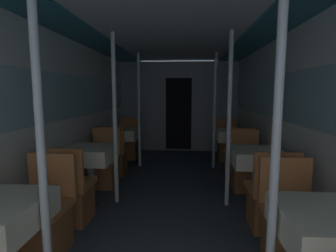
{
  "coord_description": "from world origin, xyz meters",
  "views": [
    {
      "loc": [
        0.2,
        -0.86,
        1.46
      ],
      "look_at": [
        -0.04,
        2.54,
        1.03
      ],
      "focal_mm": 28.0,
      "sensor_mm": 36.0,
      "label": 1
    }
  ],
  "objects_px": {
    "dining_table_left_2": "(122,135)",
    "chair_right_far_0": "(290,232)",
    "chair_left_far_1": "(104,168)",
    "chair_left_near_2": "(114,159)",
    "dining_table_right_2": "(233,136)",
    "chair_right_near_2": "(238,161)",
    "support_pole_right_1": "(229,121)",
    "support_pole_right_2": "(214,111)",
    "support_pole_left_1": "(115,120)",
    "dining_table_right_0": "(331,231)",
    "chair_right_near_1": "(270,204)",
    "chair_left_near_1": "(71,198)",
    "support_pole_right_0": "(276,152)",
    "chair_left_far_2": "(128,146)",
    "support_pole_left_0": "(41,149)",
    "chair_right_far_1": "(245,171)",
    "support_pole_left_2": "(139,111)",
    "chair_right_far_2": "(227,147)",
    "dining_table_left_1": "(89,156)",
    "chair_left_far_0": "(44,223)",
    "dining_table_right_1": "(256,159)"
  },
  "relations": [
    {
      "from": "support_pole_left_2",
      "to": "dining_table_right_1",
      "type": "relative_size",
      "value": 2.96
    },
    {
      "from": "chair_right_far_0",
      "to": "dining_table_right_2",
      "type": "distance_m",
      "value": 2.92
    },
    {
      "from": "chair_left_far_1",
      "to": "chair_right_far_2",
      "type": "distance_m",
      "value": 2.79
    },
    {
      "from": "chair_left_near_2",
      "to": "support_pole_right_1",
      "type": "xyz_separation_m",
      "value": [
        1.82,
        -1.16,
        0.83
      ]
    },
    {
      "from": "support_pole_left_1",
      "to": "chair_right_far_0",
      "type": "height_order",
      "value": "support_pole_left_1"
    },
    {
      "from": "chair_right_far_0",
      "to": "support_pole_right_0",
      "type": "distance_m",
      "value": 1.07
    },
    {
      "from": "chair_left_near_2",
      "to": "support_pole_right_0",
      "type": "height_order",
      "value": "support_pole_right_0"
    },
    {
      "from": "dining_table_left_2",
      "to": "chair_right_near_2",
      "type": "relative_size",
      "value": 0.84
    },
    {
      "from": "chair_right_near_2",
      "to": "chair_left_near_2",
      "type": "bearing_deg",
      "value": 180.0
    },
    {
      "from": "support_pole_left_1",
      "to": "dining_table_left_2",
      "type": "height_order",
      "value": "support_pole_left_1"
    },
    {
      "from": "support_pole_left_2",
      "to": "chair_right_far_1",
      "type": "height_order",
      "value": "support_pole_left_2"
    },
    {
      "from": "support_pole_right_1",
      "to": "support_pole_right_2",
      "type": "height_order",
      "value": "same"
    },
    {
      "from": "dining_table_right_2",
      "to": "dining_table_right_0",
      "type": "bearing_deg",
      "value": -90.0
    },
    {
      "from": "dining_table_left_1",
      "to": "support_pole_right_1",
      "type": "xyz_separation_m",
      "value": [
        1.82,
        0.0,
        0.49
      ]
    },
    {
      "from": "chair_right_near_1",
      "to": "support_pole_right_1",
      "type": "height_order",
      "value": "support_pole_right_1"
    },
    {
      "from": "chair_right_near_1",
      "to": "chair_right_far_1",
      "type": "height_order",
      "value": "same"
    },
    {
      "from": "support_pole_left_0",
      "to": "dining_table_right_0",
      "type": "xyz_separation_m",
      "value": [
        1.82,
        -0.0,
        -0.49
      ]
    },
    {
      "from": "support_pole_left_1",
      "to": "dining_table_right_2",
      "type": "height_order",
      "value": "support_pole_left_1"
    },
    {
      "from": "chair_left_near_2",
      "to": "support_pole_left_2",
      "type": "height_order",
      "value": "support_pole_left_2"
    },
    {
      "from": "dining_table_left_2",
      "to": "chair_right_far_0",
      "type": "height_order",
      "value": "chair_right_far_0"
    },
    {
      "from": "dining_table_left_1",
      "to": "support_pole_right_2",
      "type": "relative_size",
      "value": 0.34
    },
    {
      "from": "chair_left_far_2",
      "to": "support_pole_right_1",
      "type": "xyz_separation_m",
      "value": [
        1.82,
        -2.33,
        0.83
      ]
    },
    {
      "from": "chair_left_far_2",
      "to": "dining_table_right_0",
      "type": "relative_size",
      "value": 1.19
    },
    {
      "from": "chair_left_near_1",
      "to": "chair_right_far_2",
      "type": "distance_m",
      "value": 3.64
    },
    {
      "from": "chair_left_near_1",
      "to": "support_pole_right_0",
      "type": "relative_size",
      "value": 0.4
    },
    {
      "from": "chair_left_far_1",
      "to": "support_pole_left_1",
      "type": "bearing_deg",
      "value": 121.46
    },
    {
      "from": "support_pole_left_1",
      "to": "chair_right_far_0",
      "type": "distance_m",
      "value": 2.31
    },
    {
      "from": "support_pole_left_2",
      "to": "chair_right_near_1",
      "type": "height_order",
      "value": "support_pole_left_2"
    },
    {
      "from": "chair_left_near_2",
      "to": "dining_table_right_2",
      "type": "height_order",
      "value": "chair_left_near_2"
    },
    {
      "from": "support_pole_right_2",
      "to": "chair_right_far_0",
      "type": "bearing_deg",
      "value": -82.95
    },
    {
      "from": "support_pole_left_1",
      "to": "chair_left_far_2",
      "type": "bearing_deg",
      "value": 98.75
    },
    {
      "from": "chair_left_far_2",
      "to": "chair_right_near_1",
      "type": "height_order",
      "value": "same"
    },
    {
      "from": "chair_right_near_2",
      "to": "support_pole_left_1",
      "type": "bearing_deg",
      "value": -147.61
    },
    {
      "from": "dining_table_right_2",
      "to": "chair_left_near_2",
      "type": "bearing_deg",
      "value": -164.96
    },
    {
      "from": "support_pole_left_1",
      "to": "chair_right_far_2",
      "type": "bearing_deg",
      "value": 51.94
    },
    {
      "from": "chair_right_far_1",
      "to": "chair_right_far_2",
      "type": "xyz_separation_m",
      "value": [
        0.0,
        1.74,
        0.0
      ]
    },
    {
      "from": "dining_table_right_0",
      "to": "chair_right_near_1",
      "type": "relative_size",
      "value": 0.84
    },
    {
      "from": "support_pole_left_2",
      "to": "dining_table_right_2",
      "type": "relative_size",
      "value": 2.96
    },
    {
      "from": "chair_left_far_1",
      "to": "dining_table_right_1",
      "type": "distance_m",
      "value": 2.29
    },
    {
      "from": "dining_table_right_0",
      "to": "chair_right_far_0",
      "type": "distance_m",
      "value": 0.68
    },
    {
      "from": "support_pole_left_0",
      "to": "chair_right_far_1",
      "type": "bearing_deg",
      "value": 51.94
    },
    {
      "from": "chair_left_far_1",
      "to": "chair_left_near_2",
      "type": "distance_m",
      "value": 0.57
    },
    {
      "from": "chair_left_far_0",
      "to": "chair_left_far_1",
      "type": "height_order",
      "value": "same"
    },
    {
      "from": "chair_left_far_1",
      "to": "chair_right_near_2",
      "type": "relative_size",
      "value": 1.0
    },
    {
      "from": "support_pole_right_0",
      "to": "chair_left_far_2",
      "type": "bearing_deg",
      "value": 114.13
    },
    {
      "from": "chair_left_far_1",
      "to": "chair_left_near_2",
      "type": "height_order",
      "value": "same"
    },
    {
      "from": "chair_left_far_1",
      "to": "dining_table_right_2",
      "type": "xyz_separation_m",
      "value": [
        2.18,
        1.16,
        0.34
      ]
    },
    {
      "from": "chair_left_far_0",
      "to": "chair_right_far_1",
      "type": "bearing_deg",
      "value": -141.39
    },
    {
      "from": "dining_table_left_2",
      "to": "chair_right_far_1",
      "type": "xyz_separation_m",
      "value": [
        2.18,
        -1.16,
        -0.34
      ]
    },
    {
      "from": "dining_table_left_2",
      "to": "dining_table_right_2",
      "type": "height_order",
      "value": "same"
    }
  ]
}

